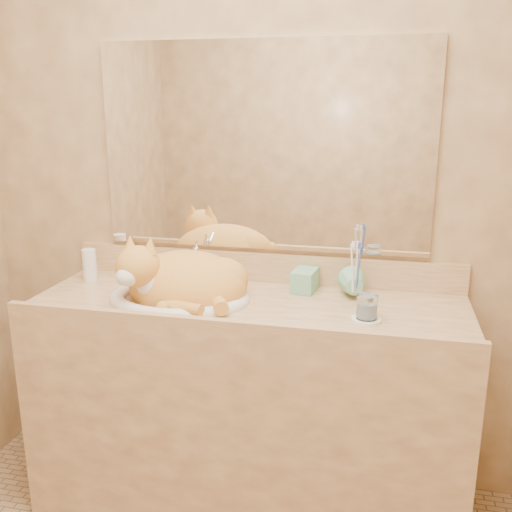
% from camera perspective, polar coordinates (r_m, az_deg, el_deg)
% --- Properties ---
extents(wall_back, '(2.40, 0.02, 2.50)m').
position_cam_1_polar(wall_back, '(2.26, 0.72, 7.25)').
color(wall_back, olive).
rests_on(wall_back, ground).
extents(vanity_counter, '(1.60, 0.55, 0.85)m').
position_cam_1_polar(vanity_counter, '(2.28, -0.86, -14.77)').
color(vanity_counter, '#9B6F45').
rests_on(vanity_counter, floor).
extents(mirror, '(1.30, 0.02, 0.80)m').
position_cam_1_polar(mirror, '(2.24, 0.66, 10.76)').
color(mirror, white).
rests_on(mirror, wall_back).
extents(sink_basin, '(0.61, 0.54, 0.16)m').
position_cam_1_polar(sink_basin, '(2.13, -7.72, -2.23)').
color(sink_basin, white).
rests_on(sink_basin, vanity_counter).
extents(faucet, '(0.06, 0.12, 0.16)m').
position_cam_1_polar(faucet, '(2.31, -6.00, -0.79)').
color(faucet, white).
rests_on(faucet, vanity_counter).
extents(cat, '(0.50, 0.42, 0.25)m').
position_cam_1_polar(cat, '(2.13, -7.59, -2.22)').
color(cat, orange).
rests_on(cat, sink_basin).
extents(soap_dispenser, '(0.10, 0.10, 0.19)m').
position_cam_1_polar(soap_dispenser, '(2.15, 4.48, -1.57)').
color(soap_dispenser, '#75BC94').
rests_on(soap_dispenser, vanity_counter).
extents(toothbrush_cup, '(0.13, 0.13, 0.10)m').
position_cam_1_polar(toothbrush_cup, '(2.12, 9.83, -3.21)').
color(toothbrush_cup, '#75BC94').
rests_on(toothbrush_cup, vanity_counter).
extents(toothbrushes, '(0.04, 0.04, 0.23)m').
position_cam_1_polar(toothbrushes, '(2.10, 9.94, -1.00)').
color(toothbrushes, white).
rests_on(toothbrushes, toothbrush_cup).
extents(saucer, '(0.10, 0.10, 0.01)m').
position_cam_1_polar(saucer, '(1.96, 10.97, -6.27)').
color(saucer, white).
rests_on(saucer, vanity_counter).
extents(water_glass, '(0.07, 0.07, 0.08)m').
position_cam_1_polar(water_glass, '(1.94, 11.04, -5.00)').
color(water_glass, silver).
rests_on(water_glass, saucer).
extents(lotion_bottle, '(0.06, 0.06, 0.13)m').
position_cam_1_polar(lotion_bottle, '(2.43, -16.31, -0.89)').
color(lotion_bottle, white).
rests_on(lotion_bottle, vanity_counter).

